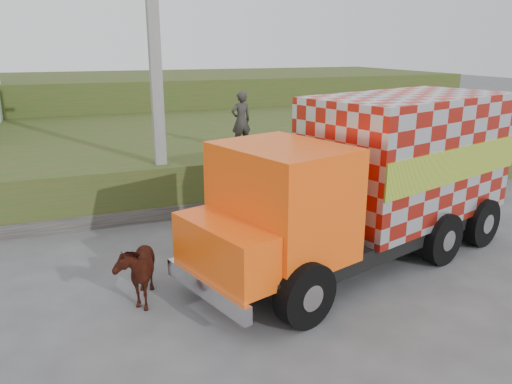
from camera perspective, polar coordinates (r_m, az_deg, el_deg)
name	(u,v)px	position (r m, az deg, el deg)	size (l,w,h in m)	color
ground	(251,273)	(10.87, -0.56, -9.26)	(120.00, 120.00, 0.00)	#474749
embankment	(161,151)	(19.88, -10.75, 4.64)	(40.00, 12.00, 1.50)	#2B4E1A
embankment_far	(123,101)	(31.53, -14.95, 10.03)	(40.00, 12.00, 3.00)	#2B4E1A
retaining_strip	(130,216)	(14.19, -14.21, -2.64)	(16.00, 0.50, 0.40)	#595651
utility_pole	(156,70)	(14.01, -11.39, 13.50)	(1.20, 0.30, 8.00)	gray
cargo_truck	(375,178)	(11.44, 13.47, 1.61)	(8.56, 4.88, 3.64)	black
cow	(136,269)	(9.85, -13.53, -8.55)	(0.68, 1.50, 1.26)	black
pedestrian	(241,121)	(16.00, -1.71, 8.17)	(0.67, 0.44, 1.84)	#322F2D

